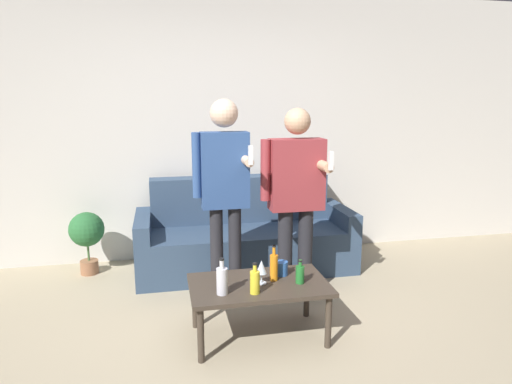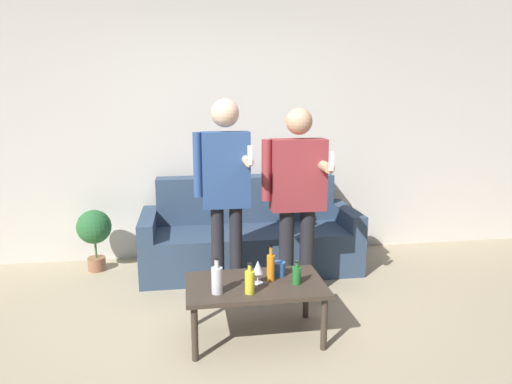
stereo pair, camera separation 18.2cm
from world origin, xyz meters
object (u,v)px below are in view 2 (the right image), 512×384
object	(u,v)px
person_standing_right	(297,191)
coffee_table	(255,289)
bottle_orange	(217,279)
person_standing_left	(226,183)
couch	(249,237)

from	to	relation	value
person_standing_right	coffee_table	bearing A→B (deg)	-126.38
coffee_table	person_standing_right	distance (m)	0.92
bottle_orange	person_standing_left	bearing A→B (deg)	80.26
coffee_table	person_standing_right	world-z (taller)	person_standing_right
coffee_table	couch	bearing A→B (deg)	83.70
couch	person_standing_right	distance (m)	1.03
bottle_orange	person_standing_left	world-z (taller)	person_standing_left
couch	person_standing_left	xyz separation A→B (m)	(-0.29, -0.73, 0.68)
coffee_table	bottle_orange	xyz separation A→B (m)	(-0.27, -0.12, 0.14)
coffee_table	person_standing_left	distance (m)	0.91
couch	coffee_table	size ratio (longest dim) A/B	2.17
person_standing_left	person_standing_right	bearing A→B (deg)	-4.62
coffee_table	bottle_orange	distance (m)	0.33
couch	coffee_table	xyz separation A→B (m)	(-0.15, -1.36, 0.05)
bottle_orange	person_standing_right	distance (m)	1.09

